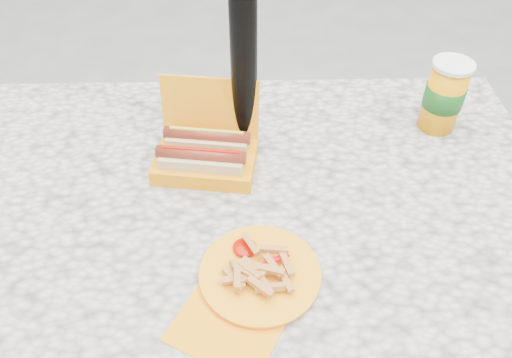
{
  "coord_description": "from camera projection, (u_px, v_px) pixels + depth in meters",
  "views": [
    {
      "loc": [
        0.0,
        -0.65,
        1.43
      ],
      "look_at": [
        0.02,
        -0.0,
        0.8
      ],
      "focal_mm": 35.0,
      "sensor_mm": 36.0,
      "label": 1
    }
  ],
  "objects": [
    {
      "name": "picnic_table",
      "position": [
        247.0,
        234.0,
        1.02
      ],
      "size": [
        1.2,
        0.8,
        0.75
      ],
      "color": "beige",
      "rests_on": "ground"
    },
    {
      "name": "hotdog_box",
      "position": [
        206.0,
        153.0,
        0.98
      ],
      "size": [
        0.21,
        0.18,
        0.16
      ],
      "rotation": [
        0.0,
        0.0,
        -0.15
      ],
      "color": "#FF9C11",
      "rests_on": "picnic_table"
    },
    {
      "name": "fries_plate",
      "position": [
        257.0,
        276.0,
        0.8
      ],
      "size": [
        0.25,
        0.28,
        0.04
      ],
      "rotation": [
        0.0,
        0.0,
        -0.25
      ],
      "color": "orange",
      "rests_on": "picnic_table"
    },
    {
      "name": "soda_cup",
      "position": [
        444.0,
        96.0,
        1.05
      ],
      "size": [
        0.08,
        0.08,
        0.16
      ],
      "rotation": [
        0.0,
        0.0,
        0.39
      ],
      "color": "#FF9D06",
      "rests_on": "picnic_table"
    }
  ]
}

